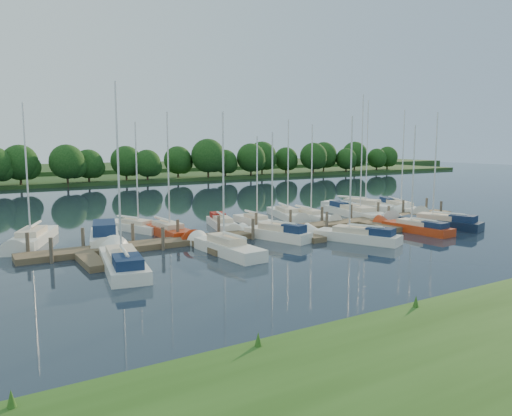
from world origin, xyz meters
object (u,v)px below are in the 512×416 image
sailboat_n_0 (32,240)px  sailboat_n_5 (256,222)px  motorboat (105,238)px  sailboat_s_2 (276,235)px  dock (287,231)px

sailboat_n_0 → sailboat_n_5: (18.24, -1.52, -0.00)m
motorboat → sailboat_s_2: size_ratio=0.82×
dock → sailboat_s_2: size_ratio=4.68×
sailboat_n_0 → sailboat_n_5: size_ratio=1.29×
sailboat_n_5 → sailboat_s_2: sailboat_s_2 is taller
motorboat → sailboat_n_5: sailboat_n_5 is taller
sailboat_n_0 → sailboat_s_2: 18.00m
sailboat_n_0 → sailboat_n_5: 18.30m
dock → sailboat_n_0: bearing=160.5°
dock → sailboat_n_5: sailboat_n_5 is taller
sailboat_n_0 → sailboat_s_2: bearing=176.2°
motorboat → sailboat_n_5: bearing=-161.2°
motorboat → sailboat_s_2: bearing=169.5°
sailboat_s_2 → dock: bearing=17.7°
sailboat_n_0 → sailboat_s_2: size_ratio=1.23×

